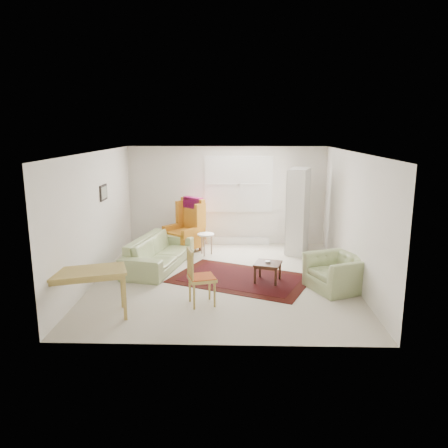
{
  "coord_description": "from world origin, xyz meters",
  "views": [
    {
      "loc": [
        0.25,
        -8.29,
        2.94
      ],
      "look_at": [
        0.0,
        0.3,
        1.05
      ],
      "focal_mm": 35.0,
      "sensor_mm": 36.0,
      "label": 1
    }
  ],
  "objects_px": {
    "sofa": "(159,247)",
    "desk_chair": "(202,277)",
    "coffee_table": "(268,272)",
    "cabinet": "(298,211)",
    "wingback_chair": "(184,225)",
    "stool": "(206,244)",
    "armchair": "(336,270)",
    "desk": "(86,294)"
  },
  "relations": [
    {
      "from": "armchair",
      "to": "sofa",
      "type": "bearing_deg",
      "value": -134.08
    },
    {
      "from": "stool",
      "to": "cabinet",
      "type": "distance_m",
      "value": 2.33
    },
    {
      "from": "cabinet",
      "to": "coffee_table",
      "type": "bearing_deg",
      "value": -93.36
    },
    {
      "from": "cabinet",
      "to": "desk",
      "type": "height_order",
      "value": "cabinet"
    },
    {
      "from": "cabinet",
      "to": "stool",
      "type": "bearing_deg",
      "value": -154.05
    },
    {
      "from": "cabinet",
      "to": "desk_chair",
      "type": "relative_size",
      "value": 2.06
    },
    {
      "from": "desk",
      "to": "desk_chair",
      "type": "height_order",
      "value": "desk_chair"
    },
    {
      "from": "cabinet",
      "to": "desk",
      "type": "bearing_deg",
      "value": -116.13
    },
    {
      "from": "wingback_chair",
      "to": "cabinet",
      "type": "xyz_separation_m",
      "value": [
        2.75,
        -0.02,
        0.37
      ]
    },
    {
      "from": "stool",
      "to": "desk",
      "type": "bearing_deg",
      "value": -114.59
    },
    {
      "from": "wingback_chair",
      "to": "coffee_table",
      "type": "height_order",
      "value": "wingback_chair"
    },
    {
      "from": "wingback_chair",
      "to": "coffee_table",
      "type": "xyz_separation_m",
      "value": [
        1.89,
        -2.14,
        -0.45
      ]
    },
    {
      "from": "wingback_chair",
      "to": "coffee_table",
      "type": "relative_size",
      "value": 2.7
    },
    {
      "from": "coffee_table",
      "to": "stool",
      "type": "xyz_separation_m",
      "value": [
        -1.33,
        1.83,
        0.06
      ]
    },
    {
      "from": "desk_chair",
      "to": "cabinet",
      "type": "bearing_deg",
      "value": -49.77
    },
    {
      "from": "desk",
      "to": "sofa",
      "type": "bearing_deg",
      "value": 75.4
    },
    {
      "from": "wingback_chair",
      "to": "desk_chair",
      "type": "xyz_separation_m",
      "value": [
        0.7,
        -3.28,
        -0.16
      ]
    },
    {
      "from": "coffee_table",
      "to": "desk",
      "type": "xyz_separation_m",
      "value": [
        -2.97,
        -1.73,
        0.19
      ]
    },
    {
      "from": "sofa",
      "to": "cabinet",
      "type": "bearing_deg",
      "value": -56.91
    },
    {
      "from": "armchair",
      "to": "coffee_table",
      "type": "bearing_deg",
      "value": -131.05
    },
    {
      "from": "stool",
      "to": "sofa",
      "type": "bearing_deg",
      "value": -135.28
    },
    {
      "from": "sofa",
      "to": "desk_chair",
      "type": "height_order",
      "value": "desk_chair"
    },
    {
      "from": "sofa",
      "to": "coffee_table",
      "type": "xyz_separation_m",
      "value": [
        2.28,
        -0.89,
        -0.25
      ]
    },
    {
      "from": "sofa",
      "to": "armchair",
      "type": "xyz_separation_m",
      "value": [
        3.52,
        -1.27,
        -0.07
      ]
    },
    {
      "from": "cabinet",
      "to": "armchair",
      "type": "bearing_deg",
      "value": -62.62
    },
    {
      "from": "sofa",
      "to": "armchair",
      "type": "relative_size",
      "value": 2.26
    },
    {
      "from": "armchair",
      "to": "coffee_table",
      "type": "distance_m",
      "value": 1.3
    },
    {
      "from": "desk_chair",
      "to": "coffee_table",
      "type": "bearing_deg",
      "value": -63.74
    },
    {
      "from": "cabinet",
      "to": "desk",
      "type": "distance_m",
      "value": 5.46
    },
    {
      "from": "stool",
      "to": "coffee_table",
      "type": "bearing_deg",
      "value": -53.94
    },
    {
      "from": "armchair",
      "to": "stool",
      "type": "height_order",
      "value": "armchair"
    },
    {
      "from": "coffee_table",
      "to": "stool",
      "type": "height_order",
      "value": "stool"
    },
    {
      "from": "stool",
      "to": "desk_chair",
      "type": "height_order",
      "value": "desk_chair"
    },
    {
      "from": "stool",
      "to": "cabinet",
      "type": "bearing_deg",
      "value": 7.25
    },
    {
      "from": "desk",
      "to": "armchair",
      "type": "bearing_deg",
      "value": 17.94
    },
    {
      "from": "coffee_table",
      "to": "stool",
      "type": "relative_size",
      "value": 0.92
    },
    {
      "from": "sofa",
      "to": "wingback_chair",
      "type": "bearing_deg",
      "value": -5.52
    },
    {
      "from": "coffee_table",
      "to": "cabinet",
      "type": "height_order",
      "value": "cabinet"
    },
    {
      "from": "desk",
      "to": "wingback_chair",
      "type": "bearing_deg",
      "value": 74.49
    },
    {
      "from": "armchair",
      "to": "desk",
      "type": "xyz_separation_m",
      "value": [
        -4.2,
        -1.36,
        0.01
      ]
    },
    {
      "from": "stool",
      "to": "desk_chair",
      "type": "bearing_deg",
      "value": -87.29
    },
    {
      "from": "stool",
      "to": "cabinet",
      "type": "xyz_separation_m",
      "value": [
        2.19,
        0.28,
        0.75
      ]
    }
  ]
}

